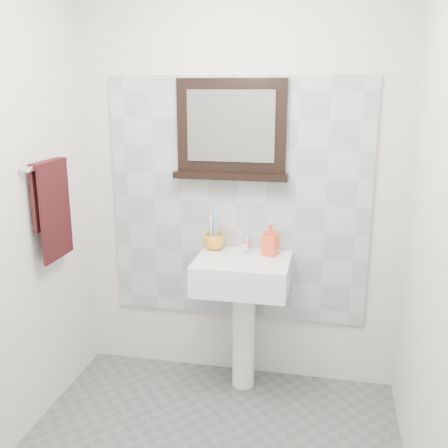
{
  "coord_description": "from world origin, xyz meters",
  "views": [
    {
      "loc": [
        0.56,
        -2.01,
        1.84
      ],
      "look_at": [
        0.03,
        0.55,
        1.15
      ],
      "focal_mm": 42.0,
      "sensor_mm": 36.0,
      "label": 1
    }
  ],
  "objects_px": {
    "framed_mirror": "(231,132)",
    "toothbrush_cup": "(214,242)",
    "soap_dispenser": "(270,240)",
    "hand_towel": "(52,202)",
    "pedestal_sink": "(243,287)"
  },
  "relations": [
    {
      "from": "toothbrush_cup",
      "to": "hand_towel",
      "type": "bearing_deg",
      "value": -150.94
    },
    {
      "from": "pedestal_sink",
      "to": "toothbrush_cup",
      "type": "relative_size",
      "value": 7.7
    },
    {
      "from": "soap_dispenser",
      "to": "framed_mirror",
      "type": "height_order",
      "value": "framed_mirror"
    },
    {
      "from": "framed_mirror",
      "to": "toothbrush_cup",
      "type": "bearing_deg",
      "value": -151.71
    },
    {
      "from": "toothbrush_cup",
      "to": "framed_mirror",
      "type": "bearing_deg",
      "value": 28.29
    },
    {
      "from": "pedestal_sink",
      "to": "toothbrush_cup",
      "type": "bearing_deg",
      "value": 146.25
    },
    {
      "from": "toothbrush_cup",
      "to": "framed_mirror",
      "type": "distance_m",
      "value": 0.68
    },
    {
      "from": "soap_dispenser",
      "to": "hand_towel",
      "type": "relative_size",
      "value": 0.34
    },
    {
      "from": "soap_dispenser",
      "to": "hand_towel",
      "type": "bearing_deg",
      "value": -141.04
    },
    {
      "from": "framed_mirror",
      "to": "hand_towel",
      "type": "bearing_deg",
      "value": -151.02
    },
    {
      "from": "pedestal_sink",
      "to": "framed_mirror",
      "type": "distance_m",
      "value": 0.93
    },
    {
      "from": "soap_dispenser",
      "to": "framed_mirror",
      "type": "relative_size",
      "value": 0.27
    },
    {
      "from": "pedestal_sink",
      "to": "hand_towel",
      "type": "bearing_deg",
      "value": -162.71
    },
    {
      "from": "toothbrush_cup",
      "to": "framed_mirror",
      "type": "xyz_separation_m",
      "value": [
        0.09,
        0.05,
        0.67
      ]
    },
    {
      "from": "toothbrush_cup",
      "to": "hand_towel",
      "type": "xyz_separation_m",
      "value": [
        -0.81,
        -0.45,
        0.31
      ]
    }
  ]
}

